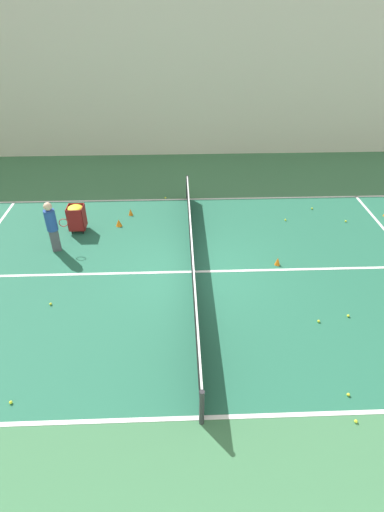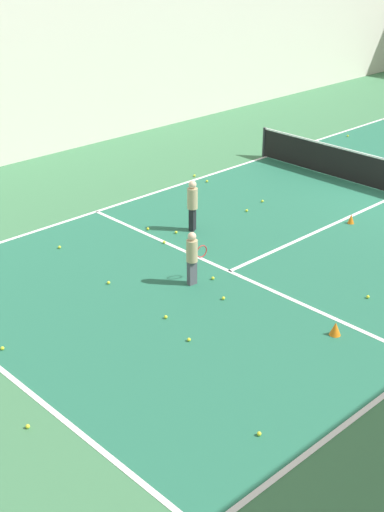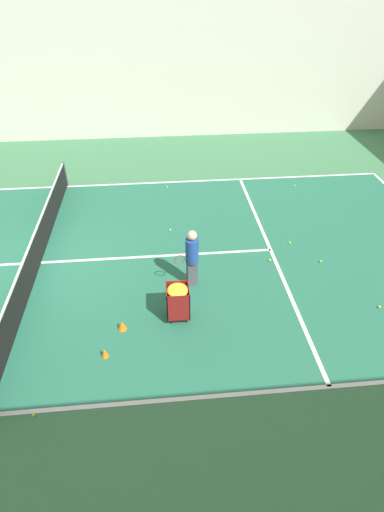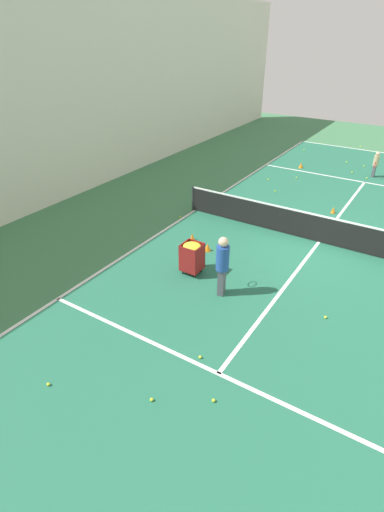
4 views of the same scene
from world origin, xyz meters
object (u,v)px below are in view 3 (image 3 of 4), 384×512
tennis_net (37,249)px  training_cone_0 (105,353)px  training_cone_1 (122,325)px  coach_at_net (192,255)px  ball_cart (178,297)px

tennis_net → training_cone_0: bearing=30.6°
tennis_net → training_cone_1: size_ratio=39.65×
coach_at_net → training_cone_0: 3.24m
tennis_net → ball_cart: 4.59m
tennis_net → ball_cart: (2.54, 3.82, 0.17)m
tennis_net → coach_at_net: size_ratio=5.88×
tennis_net → training_cone_0: (3.61, 2.13, -0.37)m
training_cone_1 → tennis_net: bearing=-138.7°
training_cone_0 → training_cone_1: bearing=156.6°
ball_cart → training_cone_1: ball_cart is taller
ball_cart → training_cone_0: size_ratio=3.83×
tennis_net → ball_cart: bearing=56.4°
ball_cart → training_cone_0: ball_cart is taller
training_cone_0 → tennis_net: bearing=-149.4°
training_cone_0 → coach_at_net: bearing=136.8°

